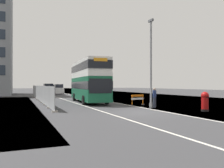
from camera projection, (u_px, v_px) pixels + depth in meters
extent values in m
cube|color=#38383A|center=(142.00, 113.00, 18.04)|extent=(140.00, 280.00, 0.10)
cube|color=#B2AFA8|center=(162.00, 111.00, 18.73)|extent=(0.24, 196.00, 0.01)
cube|color=silver|center=(110.00, 114.00, 17.05)|extent=(0.16, 168.00, 0.01)
cube|color=#145638|center=(89.00, 88.00, 28.44)|extent=(3.29, 11.42, 2.64)
cube|color=silver|center=(89.00, 76.00, 28.44)|extent=(3.29, 11.42, 0.40)
cube|color=silver|center=(89.00, 68.00, 28.45)|extent=(3.26, 11.31, 1.54)
cube|color=black|center=(89.00, 85.00, 28.44)|extent=(3.33, 11.54, 0.85)
cube|color=black|center=(89.00, 68.00, 28.45)|extent=(3.31, 11.48, 0.85)
cube|color=black|center=(101.00, 86.00, 23.05)|extent=(2.31, 0.22, 1.45)
cube|color=orange|center=(101.00, 60.00, 23.06)|extent=(1.38, 0.16, 0.32)
cube|color=#145638|center=(89.00, 98.00, 28.43)|extent=(3.33, 11.54, 0.36)
cylinder|color=black|center=(84.00, 100.00, 24.72)|extent=(0.37, 1.02, 1.00)
cylinder|color=black|center=(107.00, 100.00, 25.49)|extent=(0.37, 1.02, 1.00)
cylinder|color=black|center=(74.00, 97.00, 31.00)|extent=(0.37, 1.02, 1.00)
cylinder|color=black|center=(93.00, 97.00, 31.77)|extent=(0.37, 1.02, 1.00)
cylinder|color=gray|center=(151.00, 65.00, 21.33)|extent=(0.18, 0.18, 7.84)
cube|color=slate|center=(151.00, 21.00, 21.35)|extent=(0.20, 0.70, 0.20)
cylinder|color=gray|center=(151.00, 105.00, 21.32)|extent=(0.29, 0.29, 0.50)
cylinder|color=black|center=(205.00, 110.00, 18.65)|extent=(0.58, 0.58, 0.18)
cylinder|color=#AD0F0F|center=(205.00, 102.00, 18.65)|extent=(0.54, 0.54, 1.07)
sphere|color=#AD0F0F|center=(205.00, 96.00, 18.65)|extent=(0.61, 0.61, 0.61)
cube|color=black|center=(208.00, 98.00, 18.39)|extent=(0.22, 0.03, 0.07)
cube|color=orange|center=(138.00, 96.00, 24.43)|extent=(1.58, 0.39, 0.20)
cube|color=white|center=(138.00, 99.00, 24.43)|extent=(1.58, 0.39, 0.20)
cube|color=orange|center=(132.00, 101.00, 24.04)|extent=(0.08, 0.08, 0.99)
cube|color=black|center=(132.00, 105.00, 24.04)|extent=(0.22, 0.46, 0.08)
cube|color=orange|center=(143.00, 100.00, 24.82)|extent=(0.08, 0.08, 0.99)
cube|color=black|center=(143.00, 104.00, 24.82)|extent=(0.22, 0.46, 0.08)
cube|color=#A8AAAD|center=(52.00, 98.00, 19.59)|extent=(0.04, 3.26, 1.94)
cube|color=#A8AAAD|center=(47.00, 96.00, 22.74)|extent=(0.04, 3.26, 1.94)
cube|color=#A8AAAD|center=(44.00, 95.00, 25.90)|extent=(0.04, 3.26, 1.94)
cube|color=#A8AAAD|center=(41.00, 94.00, 29.05)|extent=(0.04, 3.26, 1.94)
cube|color=#A8AAAD|center=(39.00, 93.00, 32.21)|extent=(0.04, 3.26, 1.94)
cube|color=#A8AAAD|center=(37.00, 92.00, 35.37)|extent=(0.04, 3.26, 1.94)
cube|color=#A8AAAD|center=(35.00, 92.00, 38.52)|extent=(0.04, 3.26, 1.94)
cube|color=#A8AAAD|center=(34.00, 91.00, 41.68)|extent=(0.04, 3.26, 1.94)
cylinder|color=#939699|center=(55.00, 99.00, 18.01)|extent=(0.06, 0.06, 2.04)
cube|color=gray|center=(55.00, 112.00, 18.00)|extent=(0.44, 0.20, 0.12)
cylinder|color=#939699|center=(49.00, 97.00, 21.16)|extent=(0.06, 0.06, 2.04)
cube|color=gray|center=(49.00, 108.00, 21.16)|extent=(0.44, 0.20, 0.12)
cylinder|color=#939699|center=(45.00, 95.00, 24.32)|extent=(0.06, 0.06, 2.04)
cube|color=gray|center=(45.00, 105.00, 24.32)|extent=(0.44, 0.20, 0.12)
cylinder|color=#939699|center=(42.00, 94.00, 27.48)|extent=(0.06, 0.06, 2.04)
cube|color=gray|center=(42.00, 102.00, 27.47)|extent=(0.44, 0.20, 0.12)
cylinder|color=#939699|center=(40.00, 93.00, 30.63)|extent=(0.06, 0.06, 2.04)
cube|color=gray|center=(40.00, 101.00, 30.63)|extent=(0.44, 0.20, 0.12)
cylinder|color=#939699|center=(38.00, 92.00, 33.79)|extent=(0.06, 0.06, 2.04)
cube|color=gray|center=(38.00, 99.00, 33.78)|extent=(0.44, 0.20, 0.12)
cylinder|color=#939699|center=(36.00, 92.00, 36.94)|extent=(0.06, 0.06, 2.04)
cube|color=gray|center=(36.00, 98.00, 36.94)|extent=(0.44, 0.20, 0.12)
cylinder|color=#939699|center=(34.00, 91.00, 40.10)|extent=(0.06, 0.06, 2.04)
cube|color=gray|center=(34.00, 97.00, 40.10)|extent=(0.44, 0.20, 0.12)
cylinder|color=#939699|center=(33.00, 91.00, 43.26)|extent=(0.06, 0.06, 2.04)
cube|color=gray|center=(33.00, 96.00, 43.25)|extent=(0.44, 0.20, 0.12)
cube|color=slate|center=(48.00, 91.00, 44.99)|extent=(1.71, 4.56, 1.34)
cube|color=black|center=(48.00, 86.00, 44.99)|extent=(1.58, 2.51, 0.82)
cylinder|color=black|center=(52.00, 94.00, 46.62)|extent=(0.20, 0.60, 0.60)
cylinder|color=black|center=(43.00, 94.00, 45.98)|extent=(0.20, 0.60, 0.60)
cylinder|color=black|center=(54.00, 95.00, 43.99)|extent=(0.20, 0.60, 0.60)
cylinder|color=black|center=(44.00, 95.00, 43.36)|extent=(0.20, 0.60, 0.60)
cube|color=silver|center=(59.00, 90.00, 53.90)|extent=(1.89, 4.06, 1.28)
cube|color=black|center=(59.00, 86.00, 53.90)|extent=(1.74, 2.23, 0.79)
cylinder|color=black|center=(62.00, 93.00, 55.42)|extent=(0.20, 0.60, 0.60)
cylinder|color=black|center=(54.00, 93.00, 54.71)|extent=(0.20, 0.60, 0.60)
cylinder|color=black|center=(64.00, 93.00, 53.08)|extent=(0.20, 0.60, 0.60)
cylinder|color=black|center=(55.00, 93.00, 52.38)|extent=(0.20, 0.60, 0.60)
cube|color=slate|center=(53.00, 90.00, 61.02)|extent=(1.79, 4.36, 1.19)
cube|color=black|center=(53.00, 86.00, 61.03)|extent=(1.65, 2.40, 0.81)
cylinder|color=black|center=(56.00, 92.00, 62.61)|extent=(0.20, 0.60, 0.60)
cylinder|color=black|center=(49.00, 92.00, 61.94)|extent=(0.20, 0.60, 0.60)
cylinder|color=black|center=(58.00, 92.00, 60.10)|extent=(0.20, 0.60, 0.60)
cylinder|color=black|center=(51.00, 92.00, 59.43)|extent=(0.20, 0.60, 0.60)
cylinder|color=#4C3D2D|center=(5.00, 86.00, 55.65)|extent=(0.32, 0.32, 3.70)
cylinder|color=#4C3D2D|center=(8.00, 81.00, 55.79)|extent=(1.48, 0.42, 1.87)
cylinder|color=#4C3D2D|center=(5.00, 82.00, 56.17)|extent=(0.37, 1.32, 1.41)
cylinder|color=#4C3D2D|center=(2.00, 78.00, 55.54)|extent=(1.31, 0.36, 1.38)
cylinder|color=#4C3D2D|center=(5.00, 79.00, 54.85)|extent=(0.22, 1.85, 1.21)
cylinder|color=#2D3342|center=(154.00, 103.00, 21.81)|extent=(0.29, 0.29, 0.94)
cylinder|color=navy|center=(154.00, 94.00, 21.81)|extent=(0.34, 0.34, 0.66)
sphere|color=tan|center=(154.00, 89.00, 21.82)|extent=(0.22, 0.22, 0.22)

